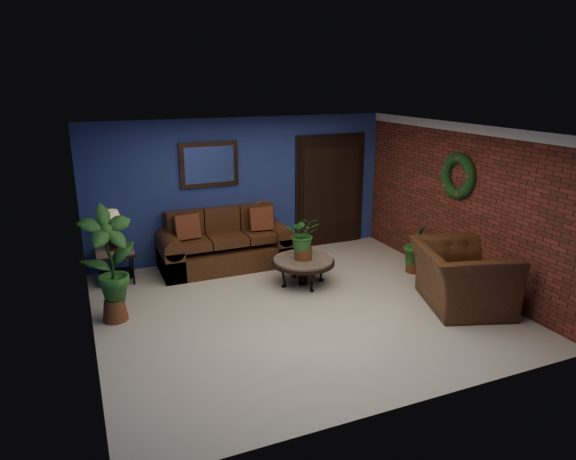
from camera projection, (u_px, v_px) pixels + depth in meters
name	position (u px, v px, depth m)	size (l,w,h in m)	color
floor	(299.00, 308.00, 7.33)	(5.50, 5.50, 0.00)	beige
wall_back	(243.00, 188.00, 9.17)	(5.50, 0.04, 2.50)	navy
wall_left	(84.00, 249.00, 5.94)	(0.04, 5.00, 2.50)	navy
wall_right_brick	(460.00, 205.00, 8.00)	(0.04, 5.00, 2.50)	maroon
ceiling	(301.00, 130.00, 6.61)	(5.50, 5.00, 0.02)	white
crown_molding	(466.00, 128.00, 7.65)	(0.03, 5.00, 0.14)	white
wall_mirror	(209.00, 165.00, 8.78)	(1.02, 0.06, 0.77)	#402816
closet_door	(330.00, 191.00, 9.86)	(1.44, 0.06, 2.18)	black
wreath	(458.00, 176.00, 7.89)	(0.72, 0.72, 0.16)	black
sofa	(224.00, 247.00, 8.89)	(2.22, 0.96, 1.00)	#4D2B16
coffee_table	(303.00, 262.00, 8.06)	(0.99, 0.99, 0.43)	#4E4944
end_table	(115.00, 257.00, 8.15)	(0.60, 0.60, 0.55)	#4E4944
table_lamp	(112.00, 225.00, 8.00)	(0.36, 0.36, 0.61)	#402816
side_chair	(264.00, 227.00, 9.13)	(0.47, 0.47, 1.05)	#592C19
armchair	(461.00, 277.00, 7.28)	(1.36, 1.19, 0.89)	#4D2B16
coffee_plant	(303.00, 236.00, 7.94)	(0.62, 0.58, 0.69)	brown
floor_plant	(415.00, 247.00, 8.55)	(0.40, 0.33, 0.85)	brown
tall_plant	(110.00, 260.00, 6.71)	(0.81, 0.65, 1.59)	brown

